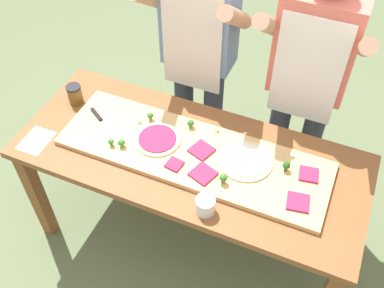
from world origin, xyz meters
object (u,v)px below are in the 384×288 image
(pizza_whole_white_garlic, at_px, (246,161))
(pizza_whole_beet_magenta, at_px, (158,139))
(pizza_slice_near_left, at_px, (298,202))
(broccoli_floret_back_mid, at_px, (150,116))
(broccoli_floret_front_mid, at_px, (111,142))
(prep_table, at_px, (190,167))
(cheese_crumble_c, at_px, (292,155))
(cook_left, at_px, (199,47))
(chefs_knife, at_px, (101,121))
(pizza_slice_far_left, at_px, (203,174))
(broccoli_floret_back_right, at_px, (122,143))
(flour_cup, at_px, (205,206))
(broccoli_floret_front_left, at_px, (286,166))
(pizza_slice_far_right, at_px, (202,150))
(recipe_note, at_px, (36,141))
(broccoli_floret_front_right, at_px, (191,123))
(pizza_slice_center, at_px, (309,174))
(pizza_slice_near_right, at_px, (174,164))
(broccoli_floret_center_left, at_px, (223,178))
(cook_right, at_px, (308,75))
(sauce_jar, at_px, (75,94))
(cheese_crumble_b, at_px, (139,121))
(cheese_crumble_a, at_px, (217,130))

(pizza_whole_white_garlic, relative_size, pizza_whole_beet_magenta, 1.12)
(pizza_slice_near_left, xyz_separation_m, broccoli_floret_back_mid, (-0.86, 0.22, 0.02))
(pizza_whole_beet_magenta, xyz_separation_m, broccoli_floret_front_mid, (-0.20, -0.13, 0.02))
(prep_table, distance_m, broccoli_floret_back_mid, 0.34)
(pizza_slice_near_left, relative_size, cheese_crumble_c, 5.09)
(cook_left, bearing_deg, chefs_knife, -118.91)
(pizza_slice_far_left, height_order, broccoli_floret_back_right, broccoli_floret_back_right)
(flour_cup, bearing_deg, broccoli_floret_front_left, 51.96)
(pizza_slice_far_right, bearing_deg, pizza_whole_white_garlic, 5.32)
(pizza_slice_far_right, bearing_deg, recipe_note, -163.12)
(broccoli_floret_back_mid, relative_size, cheese_crumble_c, 2.50)
(broccoli_floret_front_right, bearing_deg, recipe_note, -151.66)
(pizza_slice_center, distance_m, cook_left, 0.94)
(pizza_slice_near_right, xyz_separation_m, broccoli_floret_center_left, (0.26, -0.01, 0.03))
(pizza_slice_near_left, bearing_deg, prep_table, 170.34)
(chefs_knife, bearing_deg, recipe_note, -137.61)
(broccoli_floret_front_left, distance_m, recipe_note, 1.28)
(chefs_knife, xyz_separation_m, flour_cup, (0.71, -0.29, 0.00))
(broccoli_floret_front_right, distance_m, cook_right, 0.67)
(pizza_whole_white_garlic, distance_m, sauce_jar, 1.02)
(broccoli_floret_back_mid, xyz_separation_m, cook_right, (0.71, 0.46, 0.16))
(broccoli_floret_back_right, relative_size, sauce_jar, 0.42)
(pizza_whole_white_garlic, height_order, pizza_slice_far_left, pizza_whole_white_garlic)
(pizza_slice_far_right, relative_size, broccoli_floret_center_left, 1.81)
(chefs_knife, distance_m, broccoli_floret_back_mid, 0.26)
(pizza_slice_center, xyz_separation_m, cook_right, (-0.16, 0.50, 0.18))
(sauce_jar, bearing_deg, pizza_slice_far_right, -6.20)
(cheese_crumble_c, bearing_deg, pizza_slice_far_left, -142.42)
(chefs_knife, height_order, broccoli_floret_front_left, broccoli_floret_front_left)
(chefs_knife, xyz_separation_m, broccoli_floret_front_mid, (0.14, -0.13, 0.02))
(prep_table, distance_m, cheese_crumble_b, 0.36)
(pizza_slice_far_right, relative_size, broccoli_floret_back_mid, 2.10)
(cheese_crumble_a, height_order, sauce_jar, sauce_jar)
(pizza_whole_white_garlic, xyz_separation_m, pizza_slice_far_right, (-0.23, -0.02, -0.00))
(broccoli_floret_back_mid, bearing_deg, broccoli_floret_back_right, -101.30)
(broccoli_floret_front_right, bearing_deg, broccoli_floret_center_left, -44.10)
(broccoli_floret_center_left, relative_size, broccoli_floret_front_right, 1.17)
(pizza_whole_white_garlic, distance_m, pizza_slice_near_left, 0.33)
(prep_table, height_order, broccoli_floret_front_right, broccoli_floret_front_right)
(flour_cup, bearing_deg, cheese_crumble_a, 104.84)
(pizza_whole_beet_magenta, distance_m, broccoli_floret_front_left, 0.66)
(pizza_slice_near_left, distance_m, recipe_note, 1.35)
(cheese_crumble_c, bearing_deg, recipe_note, -162.61)
(cheese_crumble_c, bearing_deg, flour_cup, -122.11)
(broccoli_floret_front_left, bearing_deg, flour_cup, -128.04)
(pizza_slice_far_left, relative_size, broccoli_floret_front_left, 1.94)
(cheese_crumble_b, bearing_deg, pizza_slice_far_right, -8.28)
(broccoli_floret_back_right, relative_size, cheese_crumble_c, 2.44)
(pizza_slice_far_left, xyz_separation_m, sauce_jar, (-0.86, 0.22, 0.02))
(prep_table, distance_m, pizza_slice_near_left, 0.60)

